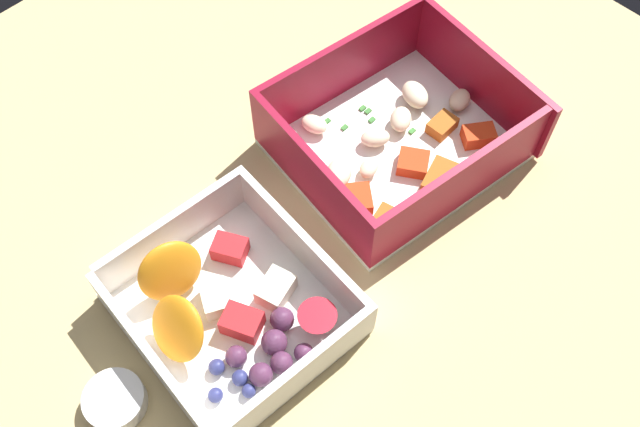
# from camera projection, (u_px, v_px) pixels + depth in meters

# --- Properties ---
(table_surface) EXTENTS (0.80, 0.80, 0.02)m
(table_surface) POSITION_uv_depth(u_px,v_px,m) (318.00, 246.00, 0.58)
(table_surface) COLOR tan
(table_surface) RESTS_ON ground
(pasta_container) EXTENTS (0.20, 0.18, 0.07)m
(pasta_container) POSITION_uv_depth(u_px,v_px,m) (398.00, 136.00, 0.60)
(pasta_container) COLOR white
(pasta_container) RESTS_ON table_surface
(fruit_bowl) EXTENTS (0.15, 0.17, 0.06)m
(fruit_bowl) POSITION_uv_depth(u_px,v_px,m) (231.00, 309.00, 0.52)
(fruit_bowl) COLOR white
(fruit_bowl) RESTS_ON table_surface
(paper_cup_liner) EXTENTS (0.04, 0.04, 0.02)m
(paper_cup_liner) POSITION_uv_depth(u_px,v_px,m) (115.00, 401.00, 0.49)
(paper_cup_liner) COLOR white
(paper_cup_liner) RESTS_ON table_surface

